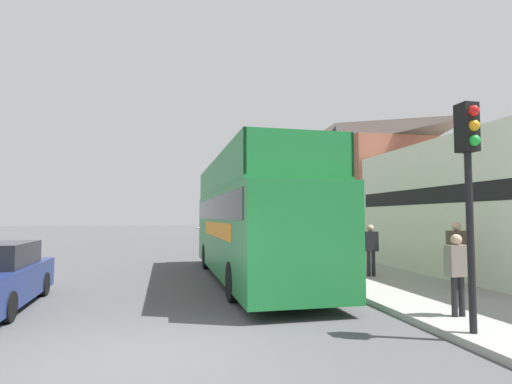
{
  "coord_description": "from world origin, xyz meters",
  "views": [
    {
      "loc": [
        0.43,
        -6.25,
        2.09
      ],
      "look_at": [
        3.39,
        7.77,
        2.99
      ],
      "focal_mm": 28.0,
      "sensor_mm": 36.0,
      "label": 1
    }
  ],
  "objects_px": {
    "traffic_signal": "(469,164)",
    "lamp_post_second": "(267,188)",
    "pedestrian_second": "(457,249)",
    "tour_bus": "(250,225)",
    "pedestrian_third": "(371,245)",
    "pedestrian_nearest": "(457,267)",
    "parked_car_ahead_of_bus": "(238,243)",
    "lamp_post_nearest": "(336,173)"
  },
  "relations": [
    {
      "from": "pedestrian_third",
      "to": "traffic_signal",
      "type": "xyz_separation_m",
      "value": [
        -1.47,
        -6.3,
        1.85
      ]
    },
    {
      "from": "traffic_signal",
      "to": "lamp_post_second",
      "type": "bearing_deg",
      "value": 89.54
    },
    {
      "from": "parked_car_ahead_of_bus",
      "to": "lamp_post_second",
      "type": "xyz_separation_m",
      "value": [
        1.6,
        -0.13,
        3.02
      ]
    },
    {
      "from": "parked_car_ahead_of_bus",
      "to": "pedestrian_nearest",
      "type": "relative_size",
      "value": 2.68
    },
    {
      "from": "pedestrian_third",
      "to": "lamp_post_second",
      "type": "bearing_deg",
      "value": 98.47
    },
    {
      "from": "pedestrian_second",
      "to": "lamp_post_second",
      "type": "relative_size",
      "value": 0.35
    },
    {
      "from": "parked_car_ahead_of_bus",
      "to": "traffic_signal",
      "type": "relative_size",
      "value": 1.1
    },
    {
      "from": "lamp_post_nearest",
      "to": "lamp_post_second",
      "type": "xyz_separation_m",
      "value": [
        0.1,
        9.64,
        0.23
      ]
    },
    {
      "from": "pedestrian_nearest",
      "to": "pedestrian_third",
      "type": "height_order",
      "value": "pedestrian_third"
    },
    {
      "from": "tour_bus",
      "to": "lamp_post_nearest",
      "type": "xyz_separation_m",
      "value": [
        2.43,
        -1.58,
        1.62
      ]
    },
    {
      "from": "pedestrian_third",
      "to": "lamp_post_second",
      "type": "distance_m",
      "value": 9.48
    },
    {
      "from": "pedestrian_third",
      "to": "lamp_post_nearest",
      "type": "height_order",
      "value": "lamp_post_nearest"
    },
    {
      "from": "pedestrian_second",
      "to": "traffic_signal",
      "type": "relative_size",
      "value": 0.46
    },
    {
      "from": "tour_bus",
      "to": "pedestrian_second",
      "type": "relative_size",
      "value": 6.0
    },
    {
      "from": "pedestrian_second",
      "to": "traffic_signal",
      "type": "distance_m",
      "value": 4.76
    },
    {
      "from": "parked_car_ahead_of_bus",
      "to": "pedestrian_third",
      "type": "bearing_deg",
      "value": -70.58
    },
    {
      "from": "pedestrian_third",
      "to": "lamp_post_nearest",
      "type": "distance_m",
      "value": 2.78
    },
    {
      "from": "tour_bus",
      "to": "lamp_post_nearest",
      "type": "relative_size",
      "value": 2.27
    },
    {
      "from": "pedestrian_nearest",
      "to": "lamp_post_nearest",
      "type": "distance_m",
      "value": 5.23
    },
    {
      "from": "tour_bus",
      "to": "traffic_signal",
      "type": "distance_m",
      "value": 7.76
    },
    {
      "from": "lamp_post_second",
      "to": "lamp_post_nearest",
      "type": "bearing_deg",
      "value": -90.59
    },
    {
      "from": "pedestrian_nearest",
      "to": "lamp_post_second",
      "type": "relative_size",
      "value": 0.31
    },
    {
      "from": "parked_car_ahead_of_bus",
      "to": "traffic_signal",
      "type": "height_order",
      "value": "traffic_signal"
    },
    {
      "from": "lamp_post_nearest",
      "to": "lamp_post_second",
      "type": "distance_m",
      "value": 9.64
    },
    {
      "from": "lamp_post_second",
      "to": "pedestrian_second",
      "type": "bearing_deg",
      "value": -78.23
    },
    {
      "from": "pedestrian_nearest",
      "to": "pedestrian_second",
      "type": "bearing_deg",
      "value": 51.31
    },
    {
      "from": "tour_bus",
      "to": "parked_car_ahead_of_bus",
      "type": "bearing_deg",
      "value": 82.5
    },
    {
      "from": "pedestrian_nearest",
      "to": "pedestrian_second",
      "type": "distance_m",
      "value": 3.24
    },
    {
      "from": "pedestrian_nearest",
      "to": "lamp_post_second",
      "type": "height_order",
      "value": "lamp_post_second"
    },
    {
      "from": "pedestrian_nearest",
      "to": "traffic_signal",
      "type": "distance_m",
      "value": 2.25
    },
    {
      "from": "pedestrian_second",
      "to": "tour_bus",
      "type": "bearing_deg",
      "value": 143.47
    },
    {
      "from": "parked_car_ahead_of_bus",
      "to": "pedestrian_third",
      "type": "distance_m",
      "value": 9.65
    },
    {
      "from": "pedestrian_nearest",
      "to": "parked_car_ahead_of_bus",
      "type": "bearing_deg",
      "value": 98.02
    },
    {
      "from": "pedestrian_nearest",
      "to": "pedestrian_third",
      "type": "xyz_separation_m",
      "value": [
        0.92,
        5.24,
        0.05
      ]
    },
    {
      "from": "pedestrian_second",
      "to": "parked_car_ahead_of_bus",
      "type": "bearing_deg",
      "value": 108.83
    },
    {
      "from": "traffic_signal",
      "to": "lamp_post_second",
      "type": "height_order",
      "value": "lamp_post_second"
    },
    {
      "from": "pedestrian_second",
      "to": "lamp_post_nearest",
      "type": "xyz_separation_m",
      "value": [
        -2.55,
        2.11,
        2.22
      ]
    },
    {
      "from": "lamp_post_second",
      "to": "pedestrian_nearest",
      "type": "bearing_deg",
      "value": -88.29
    },
    {
      "from": "tour_bus",
      "to": "pedestrian_nearest",
      "type": "relative_size",
      "value": 6.8
    },
    {
      "from": "parked_car_ahead_of_bus",
      "to": "pedestrian_second",
      "type": "relative_size",
      "value": 2.37
    },
    {
      "from": "pedestrian_second",
      "to": "lamp_post_second",
      "type": "distance_m",
      "value": 12.25
    },
    {
      "from": "pedestrian_third",
      "to": "pedestrian_second",
      "type": "bearing_deg",
      "value": -67.86
    }
  ]
}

